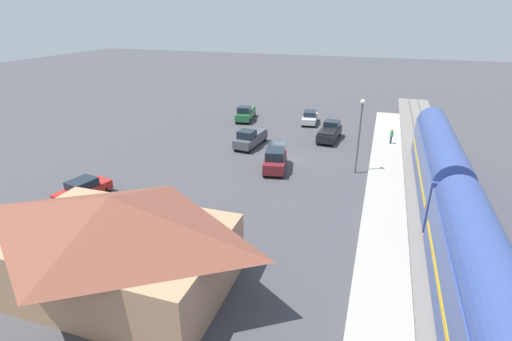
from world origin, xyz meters
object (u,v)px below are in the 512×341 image
(station_building, at_px, (116,242))
(sedan_silver, at_px, (310,117))
(pedestrian_on_platform, at_px, (391,135))
(pickup_green, at_px, (245,113))
(sedan_red, at_px, (83,190))
(pickup_charcoal, at_px, (250,138))
(light_pole_near_platform, at_px, (360,127))
(pickup_black, at_px, (330,132))
(suv_maroon, at_px, (275,158))

(station_building, relative_size, sedan_silver, 2.73)
(pedestrian_on_platform, relative_size, pickup_green, 0.30)
(sedan_red, bearing_deg, pickup_charcoal, -117.40)
(sedan_silver, relative_size, pickup_charcoal, 0.84)
(station_building, xyz_separation_m, light_pole_near_platform, (-11.20, -20.81, 1.62))
(pickup_green, height_order, pickup_black, same)
(light_pole_near_platform, bearing_deg, pickup_charcoal, -18.97)
(pickup_green, bearing_deg, sedan_silver, -173.15)
(pickup_charcoal, distance_m, light_pole_near_platform, 13.30)
(suv_maroon, bearing_deg, pickup_black, -108.85)
(pedestrian_on_platform, bearing_deg, pickup_black, -0.08)
(pickup_green, distance_m, pickup_black, 13.70)
(pickup_charcoal, xyz_separation_m, suv_maroon, (-4.56, 5.70, 0.12))
(sedan_silver, xyz_separation_m, light_pole_near_platform, (-7.47, 15.78, 3.67))
(suv_maroon, height_order, pickup_black, suv_maroon)
(station_building, bearing_deg, pickup_charcoal, -87.87)
(pickup_green, distance_m, suv_maroon, 18.51)
(pedestrian_on_platform, height_order, pickup_green, pickup_green)
(station_building, xyz_separation_m, suv_maroon, (-3.63, -19.28, -1.78))
(pickup_green, bearing_deg, pedestrian_on_platform, 164.83)
(sedan_silver, relative_size, light_pole_near_platform, 0.65)
(sedan_red, bearing_deg, pickup_black, -127.64)
(pickup_green, distance_m, sedan_silver, 9.08)
(pickup_charcoal, height_order, suv_maroon, suv_maroon)
(pickup_charcoal, bearing_deg, suv_maroon, 128.66)
(pickup_green, bearing_deg, station_building, 98.45)
(sedan_red, relative_size, sedan_silver, 1.03)
(pickup_charcoal, distance_m, suv_maroon, 7.30)
(sedan_red, distance_m, light_pole_near_platform, 24.70)
(sedan_red, xyz_separation_m, pickup_charcoal, (-8.74, -16.86, 0.15))
(sedan_silver, xyz_separation_m, pickup_charcoal, (4.66, 11.61, 0.15))
(sedan_red, distance_m, sedan_silver, 31.46)
(sedan_red, height_order, suv_maroon, suv_maroon)
(pedestrian_on_platform, relative_size, light_pole_near_platform, 0.24)
(sedan_red, xyz_separation_m, suv_maroon, (-13.30, -11.16, 0.27))
(station_building, bearing_deg, pedestrian_on_platform, -115.44)
(pickup_black, bearing_deg, pedestrian_on_platform, 179.92)
(pickup_black, bearing_deg, pickup_charcoal, 32.18)
(station_building, distance_m, pedestrian_on_platform, 33.47)
(pedestrian_on_platform, height_order, light_pole_near_platform, light_pole_near_platform)
(pickup_black, bearing_deg, pickup_green, -22.82)
(sedan_silver, distance_m, pickup_black, 7.35)
(sedan_silver, bearing_deg, pedestrian_on_platform, 148.91)
(pedestrian_on_platform, distance_m, sedan_red, 32.62)
(pedestrian_on_platform, distance_m, pickup_charcoal, 16.15)
(pedestrian_on_platform, bearing_deg, pickup_charcoal, 18.79)
(light_pole_near_platform, bearing_deg, suv_maroon, 11.42)
(pickup_charcoal, bearing_deg, station_building, 92.13)
(sedan_red, height_order, sedan_silver, same)
(sedan_red, bearing_deg, light_pole_near_platform, -148.70)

